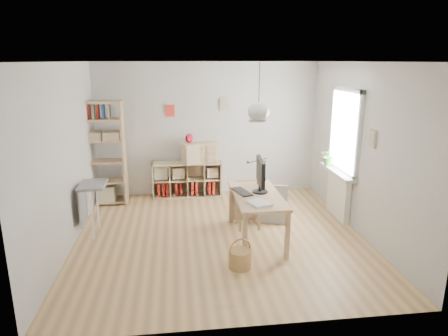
{
  "coord_description": "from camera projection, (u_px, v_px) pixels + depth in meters",
  "views": [
    {
      "loc": [
        -0.65,
        -5.82,
        2.72
      ],
      "look_at": [
        0.1,
        0.3,
        1.05
      ],
      "focal_mm": 32.0,
      "sensor_mm": 36.0,
      "label": 1
    }
  ],
  "objects": [
    {
      "name": "monitor",
      "position": [
        260.0,
        174.0,
        6.08
      ],
      "size": [
        0.24,
        0.61,
        0.53
      ],
      "rotation": [
        0.0,
        0.0,
        -0.07
      ],
      "color": "black",
      "rests_on": "desk"
    },
    {
      "name": "tall_bookshelf",
      "position": [
        103.0,
        149.0,
        7.57
      ],
      "size": [
        0.8,
        0.38,
        2.0
      ],
      "color": "tan",
      "rests_on": "ground"
    },
    {
      "name": "chair",
      "position": [
        247.0,
        201.0,
        6.68
      ],
      "size": [
        0.39,
        0.39,
        0.77
      ],
      "rotation": [
        0.0,
        0.0,
        0.04
      ],
      "color": "gray",
      "rests_on": "ground"
    },
    {
      "name": "red_vase",
      "position": [
        189.0,
        138.0,
        7.96
      ],
      "size": [
        0.15,
        0.15,
        0.18
      ],
      "primitive_type": "ellipsoid",
      "color": "#A80E21",
      "rests_on": "drawer_chest"
    },
    {
      "name": "radiator",
      "position": [
        338.0,
        195.0,
        7.09
      ],
      "size": [
        0.1,
        0.8,
        0.8
      ],
      "primitive_type": "cube",
      "color": "white",
      "rests_on": "ground"
    },
    {
      "name": "potted_plant",
      "position": [
        330.0,
        156.0,
        7.25
      ],
      "size": [
        0.4,
        0.37,
        0.35
      ],
      "primitive_type": "imported",
      "rotation": [
        0.0,
        0.0,
        -0.39
      ],
      "color": "#3B702A",
      "rests_on": "windowsill"
    },
    {
      "name": "cube_shelf",
      "position": [
        186.0,
        182.0,
        8.23
      ],
      "size": [
        1.4,
        0.38,
        0.72
      ],
      "color": "tan",
      "rests_on": "ground"
    },
    {
      "name": "task_lamp",
      "position": [
        255.0,
        167.0,
        6.63
      ],
      "size": [
        0.36,
        0.13,
        0.38
      ],
      "color": "black",
      "rests_on": "desk"
    },
    {
      "name": "ground",
      "position": [
        220.0,
        236.0,
        6.37
      ],
      "size": [
        4.5,
        4.5,
        0.0
      ],
      "primitive_type": "plane",
      "color": "tan",
      "rests_on": "ground"
    },
    {
      "name": "windowsill",
      "position": [
        338.0,
        172.0,
        6.98
      ],
      "size": [
        0.22,
        1.2,
        0.06
      ],
      "primitive_type": "cube",
      "color": "white",
      "rests_on": "radiator"
    },
    {
      "name": "keyboard",
      "position": [
        242.0,
        192.0,
        6.14
      ],
      "size": [
        0.29,
        0.48,
        0.02
      ],
      "primitive_type": "cube",
      "rotation": [
        0.0,
        0.0,
        0.29
      ],
      "color": "black",
      "rests_on": "desk"
    },
    {
      "name": "desk",
      "position": [
        257.0,
        199.0,
        6.12
      ],
      "size": [
        0.7,
        1.5,
        0.75
      ],
      "color": "tan",
      "rests_on": "ground"
    },
    {
      "name": "side_table",
      "position": [
        89.0,
        195.0,
        6.29
      ],
      "size": [
        0.4,
        0.55,
        0.85
      ],
      "color": "gray",
      "rests_on": "ground"
    },
    {
      "name": "storage_chest",
      "position": [
        272.0,
        209.0,
        7.03
      ],
      "size": [
        0.68,
        0.73,
        0.57
      ],
      "rotation": [
        0.0,
        0.0,
        -0.27
      ],
      "color": "silver",
      "rests_on": "ground"
    },
    {
      "name": "window_unit",
      "position": [
        345.0,
        131.0,
        6.8
      ],
      "size": [
        0.07,
        1.16,
        1.46
      ],
      "color": "white",
      "rests_on": "ground"
    },
    {
      "name": "drawer_chest",
      "position": [
        200.0,
        152.0,
        8.06
      ],
      "size": [
        0.77,
        0.54,
        0.4
      ],
      "primitive_type": "cube",
      "rotation": [
        0.0,
        0.0,
        0.35
      ],
      "color": "tan",
      "rests_on": "cube_shelf"
    },
    {
      "name": "wicker_basket",
      "position": [
        240.0,
        258.0,
        5.38
      ],
      "size": [
        0.31,
        0.31,
        0.43
      ],
      "rotation": [
        0.0,
        0.0,
        0.28
      ],
      "color": "#A8844B",
      "rests_on": "ground"
    },
    {
      "name": "room_shell",
      "position": [
        259.0,
        112.0,
        5.76
      ],
      "size": [
        4.5,
        4.5,
        4.5
      ],
      "color": "white",
      "rests_on": "ground"
    },
    {
      "name": "yarn_ball",
      "position": [
        261.0,
        182.0,
        6.46
      ],
      "size": [
        0.13,
        0.13,
        0.13
      ],
      "primitive_type": "sphere",
      "color": "#480913",
      "rests_on": "desk"
    },
    {
      "name": "paper_tray",
      "position": [
        259.0,
        203.0,
        5.64
      ],
      "size": [
        0.35,
        0.39,
        0.03
      ],
      "primitive_type": "cube",
      "rotation": [
        0.0,
        0.0,
        0.35
      ],
      "color": "white",
      "rests_on": "desk"
    }
  ]
}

